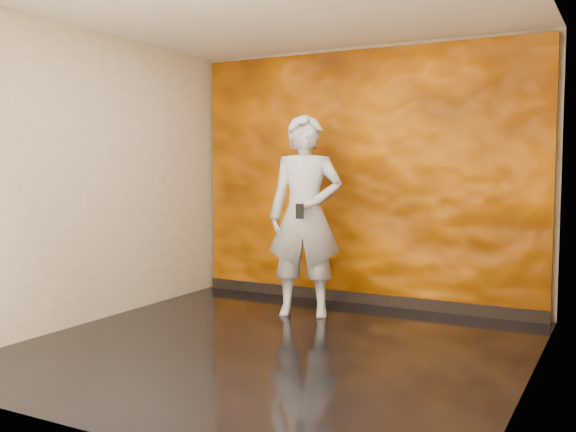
% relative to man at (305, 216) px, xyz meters
% --- Properties ---
extents(room, '(4.02, 4.02, 2.81)m').
position_rel_man_xyz_m(room, '(0.29, -1.15, 0.39)').
color(room, black).
rests_on(room, ground).
extents(feature_wall, '(3.90, 0.06, 2.75)m').
position_rel_man_xyz_m(feature_wall, '(0.29, 0.81, 0.37)').
color(feature_wall, orange).
rests_on(feature_wall, ground).
extents(baseboard, '(3.90, 0.04, 0.12)m').
position_rel_man_xyz_m(baseboard, '(0.29, 0.77, -0.95)').
color(baseboard, black).
rests_on(baseboard, ground).
extents(man, '(0.86, 0.70, 2.02)m').
position_rel_man_xyz_m(man, '(0.00, 0.00, 0.00)').
color(man, '#A4A9B4').
rests_on(man, ground).
extents(phone, '(0.08, 0.03, 0.15)m').
position_rel_man_xyz_m(phone, '(0.08, -0.28, 0.07)').
color(phone, black).
rests_on(phone, man).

